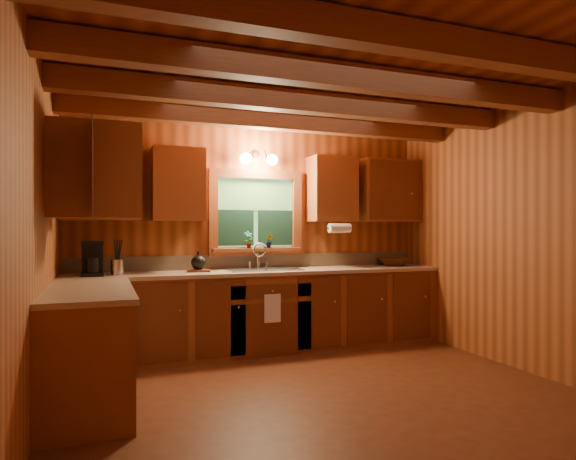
# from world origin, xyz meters

# --- Properties ---
(room) EXTENTS (4.20, 4.20, 4.20)m
(room) POSITION_xyz_m (0.00, 0.00, 1.30)
(room) COLOR #532714
(room) RESTS_ON ground
(ceiling_beams) EXTENTS (4.20, 2.54, 0.18)m
(ceiling_beams) POSITION_xyz_m (0.00, 0.00, 2.49)
(ceiling_beams) COLOR brown
(ceiling_beams) RESTS_ON room
(base_cabinets) EXTENTS (4.20, 2.22, 0.86)m
(base_cabinets) POSITION_xyz_m (-0.49, 1.28, 0.43)
(base_cabinets) COLOR brown
(base_cabinets) RESTS_ON ground
(countertop) EXTENTS (4.20, 2.24, 0.04)m
(countertop) POSITION_xyz_m (-0.48, 1.29, 0.88)
(countertop) COLOR tan
(countertop) RESTS_ON base_cabinets
(backsplash) EXTENTS (4.20, 0.02, 0.16)m
(backsplash) POSITION_xyz_m (0.00, 1.89, 0.98)
(backsplash) COLOR tan
(backsplash) RESTS_ON room
(dishwasher_panel) EXTENTS (0.02, 0.60, 0.80)m
(dishwasher_panel) POSITION_xyz_m (-1.47, 0.68, 0.43)
(dishwasher_panel) COLOR white
(dishwasher_panel) RESTS_ON base_cabinets
(upper_cabinets) EXTENTS (4.19, 1.77, 0.78)m
(upper_cabinets) POSITION_xyz_m (-0.56, 1.42, 1.84)
(upper_cabinets) COLOR brown
(upper_cabinets) RESTS_ON room
(window) EXTENTS (1.12, 0.08, 1.00)m
(window) POSITION_xyz_m (0.00, 1.87, 1.53)
(window) COLOR brown
(window) RESTS_ON room
(window_sill) EXTENTS (1.06, 0.14, 0.04)m
(window_sill) POSITION_xyz_m (0.00, 1.82, 1.12)
(window_sill) COLOR brown
(window_sill) RESTS_ON room
(wall_sconce) EXTENTS (0.45, 0.21, 0.17)m
(wall_sconce) POSITION_xyz_m (0.00, 1.75, 2.16)
(wall_sconce) COLOR black
(wall_sconce) RESTS_ON room
(paper_towel_roll) EXTENTS (0.27, 0.11, 0.11)m
(paper_towel_roll) POSITION_xyz_m (0.92, 1.53, 1.37)
(paper_towel_roll) COLOR white
(paper_towel_roll) RESTS_ON upper_cabinets
(dish_towel) EXTENTS (0.18, 0.01, 0.30)m
(dish_towel) POSITION_xyz_m (0.00, 1.26, 0.52)
(dish_towel) COLOR white
(dish_towel) RESTS_ON base_cabinets
(sink) EXTENTS (0.82, 0.48, 0.43)m
(sink) POSITION_xyz_m (0.00, 1.60, 0.86)
(sink) COLOR silver
(sink) RESTS_ON countertop
(coffee_maker) EXTENTS (0.19, 0.25, 0.34)m
(coffee_maker) POSITION_xyz_m (-1.78, 1.54, 1.07)
(coffee_maker) COLOR black
(coffee_maker) RESTS_ON countertop
(utensil_crock) EXTENTS (0.12, 0.12, 0.35)m
(utensil_crock) POSITION_xyz_m (-1.55, 1.53, 0.99)
(utensil_crock) COLOR silver
(utensil_crock) RESTS_ON countertop
(cutting_board) EXTENTS (0.27, 0.21, 0.02)m
(cutting_board) POSITION_xyz_m (-0.72, 1.62, 0.91)
(cutting_board) COLOR #582812
(cutting_board) RESTS_ON countertop
(teakettle) EXTENTS (0.16, 0.16, 0.20)m
(teakettle) POSITION_xyz_m (-0.72, 1.62, 1.00)
(teakettle) COLOR black
(teakettle) RESTS_ON cutting_board
(wicker_basket) EXTENTS (0.51, 0.51, 0.10)m
(wicker_basket) POSITION_xyz_m (1.74, 1.65, 0.95)
(wicker_basket) COLOR #48230C
(wicker_basket) RESTS_ON countertop
(potted_plant_left) EXTENTS (0.11, 0.08, 0.20)m
(potted_plant_left) POSITION_xyz_m (-0.11, 1.78, 1.24)
(potted_plant_left) COLOR #582812
(potted_plant_left) RESTS_ON window_sill
(potted_plant_right) EXTENTS (0.11, 0.10, 0.16)m
(potted_plant_right) POSITION_xyz_m (0.14, 1.78, 1.22)
(potted_plant_right) COLOR #582812
(potted_plant_right) RESTS_ON window_sill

